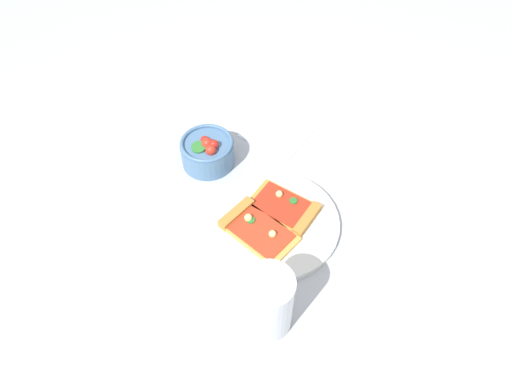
# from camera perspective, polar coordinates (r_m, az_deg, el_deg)

# --- Properties ---
(ground_plane) EXTENTS (2.40, 2.40, 0.00)m
(ground_plane) POSITION_cam_1_polar(r_m,az_deg,el_deg) (0.97, 3.89, -2.60)
(ground_plane) COLOR #B2B7BC
(ground_plane) RESTS_ON ground
(plate) EXTENTS (0.27, 0.27, 0.01)m
(plate) POSITION_cam_1_polar(r_m,az_deg,el_deg) (0.94, 2.09, -3.73)
(plate) COLOR silver
(plate) RESTS_ON ground_plane
(pizza_slice_near) EXTENTS (0.12, 0.15, 0.02)m
(pizza_slice_near) POSITION_cam_1_polar(r_m,az_deg,el_deg) (0.95, 3.79, -2.07)
(pizza_slice_near) COLOR gold
(pizza_slice_near) RESTS_ON plate
(pizza_slice_far) EXTENTS (0.14, 0.17, 0.02)m
(pizza_slice_far) POSITION_cam_1_polar(r_m,az_deg,el_deg) (0.92, -0.14, -4.37)
(pizza_slice_far) COLOR gold
(pizza_slice_far) RESTS_ON plate
(salad_bowl) EXTENTS (0.12, 0.12, 0.08)m
(salad_bowl) POSITION_cam_1_polar(r_m,az_deg,el_deg) (1.04, -5.90, 4.95)
(salad_bowl) COLOR #4C7299
(salad_bowl) RESTS_ON ground_plane
(soda_glass) EXTENTS (0.08, 0.08, 0.14)m
(soda_glass) POSITION_cam_1_polar(r_m,az_deg,el_deg) (0.79, 1.50, -13.36)
(soda_glass) COLOR silver
(soda_glass) RESTS_ON ground_plane
(paper_napkin) EXTENTS (0.17, 0.18, 0.00)m
(paper_napkin) POSITION_cam_1_polar(r_m,az_deg,el_deg) (1.13, 2.67, 7.47)
(paper_napkin) COLOR white
(paper_napkin) RESTS_ON ground_plane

